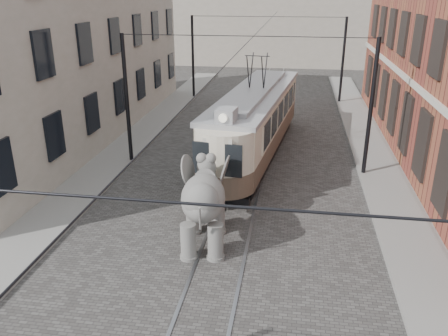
# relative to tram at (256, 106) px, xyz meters

# --- Properties ---
(ground) EXTENTS (120.00, 120.00, 0.00)m
(ground) POSITION_rel_tram_xyz_m (-0.15, -8.10, -2.45)
(ground) COLOR #464340
(tram_rails) EXTENTS (1.54, 80.00, 0.02)m
(tram_rails) POSITION_rel_tram_xyz_m (-0.15, -8.10, -2.44)
(tram_rails) COLOR slate
(tram_rails) RESTS_ON ground
(sidewalk_right) EXTENTS (2.00, 60.00, 0.15)m
(sidewalk_right) POSITION_rel_tram_xyz_m (5.85, -8.10, -2.38)
(sidewalk_right) COLOR slate
(sidewalk_right) RESTS_ON ground
(sidewalk_left) EXTENTS (2.00, 60.00, 0.15)m
(sidewalk_left) POSITION_rel_tram_xyz_m (-6.65, -8.10, -2.38)
(sidewalk_left) COLOR slate
(sidewalk_left) RESTS_ON ground
(stucco_building) EXTENTS (7.00, 24.00, 10.00)m
(stucco_building) POSITION_rel_tram_xyz_m (-11.15, 1.90, 2.55)
(stucco_building) COLOR gray
(stucco_building) RESTS_ON ground
(catenary) EXTENTS (11.00, 30.20, 6.00)m
(catenary) POSITION_rel_tram_xyz_m (-0.35, -3.10, 0.55)
(catenary) COLOR black
(catenary) RESTS_ON ground
(tram) EXTENTS (3.96, 12.58, 4.91)m
(tram) POSITION_rel_tram_xyz_m (0.00, 0.00, 0.00)
(tram) COLOR beige
(tram) RESTS_ON ground
(elephant) EXTENTS (2.86, 4.52, 2.61)m
(elephant) POSITION_rel_tram_xyz_m (-0.84, -9.03, -1.15)
(elephant) COLOR #5D5A56
(elephant) RESTS_ON ground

